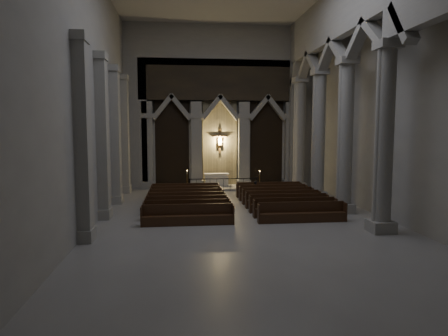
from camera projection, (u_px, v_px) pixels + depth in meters
name	position (u px, v px, depth m)	size (l,w,h in m)	color
room	(245.00, 59.00, 18.23)	(24.00, 24.10, 12.00)	gray
sanctuary_wall	(220.00, 99.00, 29.74)	(14.00, 0.77, 12.00)	gray
right_arcade	(349.00, 61.00, 20.13)	(1.00, 24.00, 12.00)	gray
left_pilasters	(110.00, 138.00, 21.32)	(0.60, 13.00, 8.03)	gray
sanctuary_step	(221.00, 188.00, 29.46)	(8.50, 2.60, 0.15)	gray
altar	(216.00, 180.00, 29.72)	(1.85, 0.74, 0.94)	beige
altar_rail	(223.00, 183.00, 28.07)	(4.84, 0.09, 0.95)	black
candle_stand_left	(187.00, 186.00, 28.20)	(0.25, 0.25, 1.48)	olive
candle_stand_right	(260.00, 186.00, 28.07)	(0.25, 0.25, 1.45)	olive
pews	(235.00, 203.00, 22.13)	(9.66, 7.56, 0.95)	black
worshipper	(256.00, 190.00, 25.31)	(0.40, 0.26, 1.10)	black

